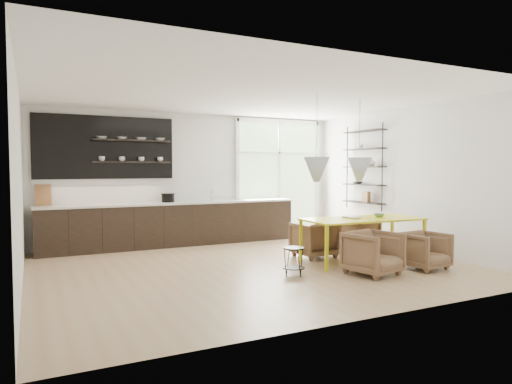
# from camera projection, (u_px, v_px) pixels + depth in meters

# --- Properties ---
(room) EXTENTS (7.02, 6.01, 2.91)m
(room) POSITION_uv_depth(u_px,v_px,m) (255.00, 179.00, 8.92)
(room) COLOR tan
(room) RESTS_ON ground
(kitchen_run) EXTENTS (5.54, 0.69, 2.75)m
(kitchen_run) POSITION_uv_depth(u_px,v_px,m) (169.00, 218.00, 9.83)
(kitchen_run) COLOR black
(kitchen_run) RESTS_ON ground
(right_shelving) EXTENTS (0.26, 1.22, 1.90)m
(right_shelving) POSITION_uv_depth(u_px,v_px,m) (364.00, 169.00, 10.21)
(right_shelving) COLOR black
(right_shelving) RESTS_ON ground
(dining_table) EXTENTS (2.18, 1.08, 0.78)m
(dining_table) POSITION_uv_depth(u_px,v_px,m) (363.00, 221.00, 8.14)
(dining_table) COLOR yellow
(dining_table) RESTS_ON ground
(armchair_back_left) EXTENTS (0.74, 0.76, 0.66)m
(armchair_back_left) POSITION_uv_depth(u_px,v_px,m) (314.00, 240.00, 8.56)
(armchair_back_left) COLOR brown
(armchair_back_left) RESTS_ON ground
(armchair_back_right) EXTENTS (0.88, 0.90, 0.69)m
(armchair_back_right) POSITION_uv_depth(u_px,v_px,m) (355.00, 234.00, 9.16)
(armchair_back_right) COLOR brown
(armchair_back_right) RESTS_ON ground
(armchair_front_left) EXTENTS (0.88, 0.90, 0.69)m
(armchair_front_left) POSITION_uv_depth(u_px,v_px,m) (373.00, 253.00, 7.14)
(armchair_front_left) COLOR brown
(armchair_front_left) RESTS_ON ground
(armchair_front_right) EXTENTS (0.72, 0.74, 0.62)m
(armchair_front_right) POSITION_uv_depth(u_px,v_px,m) (424.00, 251.00, 7.54)
(armchair_front_right) COLOR brown
(armchair_front_right) RESTS_ON ground
(wire_stool) EXTENTS (0.35, 0.35, 0.44)m
(wire_stool) POSITION_uv_depth(u_px,v_px,m) (294.00, 257.00, 7.09)
(wire_stool) COLOR black
(wire_stool) RESTS_ON ground
(table_book) EXTENTS (0.27, 0.33, 0.03)m
(table_book) POSITION_uv_depth(u_px,v_px,m) (348.00, 218.00, 8.12)
(table_book) COLOR white
(table_book) RESTS_ON dining_table
(table_bowl) EXTENTS (0.23, 0.23, 0.06)m
(table_bowl) POSITION_uv_depth(u_px,v_px,m) (379.00, 215.00, 8.33)
(table_bowl) COLOR #53804B
(table_bowl) RESTS_ON dining_table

